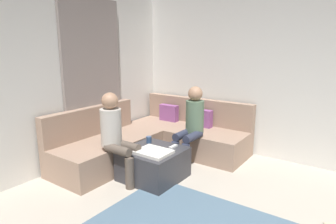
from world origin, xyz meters
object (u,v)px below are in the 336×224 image
(ottoman, at_px, (153,164))
(person_on_couch_back, at_px, (191,123))
(coffee_mug, at_px, (149,140))
(person_on_couch_side, at_px, (116,134))
(game_remote, at_px, (173,147))
(sectional_couch, at_px, (154,139))

(ottoman, height_order, person_on_couch_back, person_on_couch_back)
(coffee_mug, bearing_deg, person_on_couch_side, -106.53)
(person_on_couch_back, distance_m, person_on_couch_side, 1.18)
(person_on_couch_back, relative_size, person_on_couch_side, 1.00)
(ottoman, xyz_separation_m, person_on_couch_side, (-0.37, -0.32, 0.45))
(game_remote, distance_m, person_on_couch_side, 0.80)
(ottoman, distance_m, person_on_couch_back, 0.88)
(coffee_mug, bearing_deg, sectional_couch, 120.08)
(coffee_mug, relative_size, person_on_couch_back, 0.08)
(coffee_mug, bearing_deg, ottoman, -39.29)
(sectional_couch, bearing_deg, ottoman, -53.23)
(ottoman, distance_m, coffee_mug, 0.38)
(ottoman, bearing_deg, coffee_mug, 140.71)
(coffee_mug, bearing_deg, game_remote, 5.71)
(person_on_couch_side, bearing_deg, game_remote, 134.38)
(sectional_couch, bearing_deg, person_on_couch_back, 4.68)
(sectional_couch, xyz_separation_m, coffee_mug, (0.29, -0.51, 0.19))
(ottoman, relative_size, game_remote, 5.07)
(sectional_couch, xyz_separation_m, ottoman, (0.51, -0.69, -0.07))
(game_remote, xyz_separation_m, person_on_couch_back, (-0.02, 0.52, 0.23))
(ottoman, relative_size, person_on_couch_back, 0.63)
(game_remote, height_order, person_on_couch_back, person_on_couch_back)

